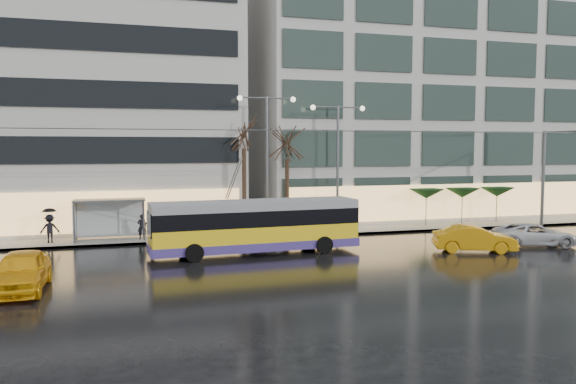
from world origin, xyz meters
name	(u,v)px	position (x,y,z in m)	size (l,w,h in m)	color
ground	(281,270)	(0.00, 0.00, 0.00)	(140.00, 140.00, 0.00)	black
sidewalk	(256,227)	(2.00, 14.00, 0.07)	(80.00, 10.00, 0.15)	gray
kerb	(274,238)	(2.00, 9.05, 0.07)	(80.00, 0.10, 0.15)	slate
building_right	(433,69)	(19.00, 19.00, 12.65)	(32.00, 14.00, 25.00)	#BBB7B2
trolleybus	(256,228)	(-0.23, 4.46, 1.43)	(11.53, 4.63, 5.29)	yellow
catenary	(262,173)	(1.00, 7.94, 4.25)	(42.24, 5.12, 7.00)	#595B60
bus_shelter	(103,211)	(-8.38, 10.69, 1.96)	(4.20, 1.60, 2.51)	#595B60
street_lamp_near	(267,145)	(2.00, 10.80, 5.99)	(3.96, 0.36, 9.03)	#595B60
street_lamp_far	(338,149)	(7.00, 10.80, 5.71)	(3.96, 0.36, 8.53)	#595B60
tree_a	(244,128)	(0.50, 11.00, 7.09)	(3.20, 3.20, 8.40)	black
tree_b	(287,139)	(3.50, 11.20, 6.40)	(3.20, 3.20, 7.70)	black
parasol_a	(426,194)	(14.00, 11.00, 2.45)	(2.50, 2.50, 2.65)	#595B60
parasol_b	(462,193)	(17.00, 11.00, 2.45)	(2.50, 2.50, 2.65)	#595B60
parasol_c	(497,192)	(20.00, 11.00, 2.45)	(2.50, 2.50, 2.65)	#595B60
taxi_a	(21,271)	(-11.16, -0.78, 0.82)	(1.94, 4.81, 1.64)	#ECA40C
taxi_b	(474,239)	(11.63, 1.61, 0.73)	(1.55, 4.46, 1.47)	orange
sedan_silver	(535,235)	(16.26, 2.26, 0.66)	(2.20, 4.77, 1.32)	silver
pedestrian_a	(142,215)	(-6.11, 10.30, 1.62)	(0.98, 1.00, 2.19)	black
pedestrian_b	(151,224)	(-5.53, 11.46, 0.93)	(0.93, 0.83, 1.56)	black
pedestrian_c	(50,224)	(-11.42, 10.43, 1.26)	(1.16, 0.91, 2.11)	black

